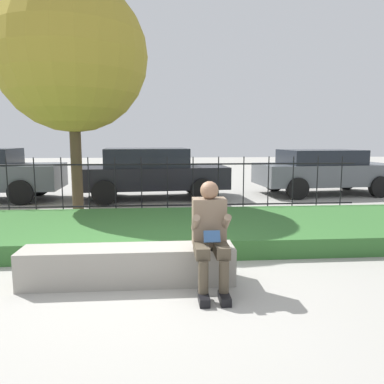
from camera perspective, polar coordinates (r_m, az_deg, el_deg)
ground_plane at (r=4.67m, az=-6.47°, el=-13.50°), size 60.00×60.00×0.00m
stone_bench at (r=4.62m, az=-9.61°, el=-11.23°), size 2.51×0.47×0.44m
person_seated_reader at (r=4.24m, az=2.79°, el=-6.12°), size 0.42×0.73×1.24m
grass_berm at (r=6.57m, az=-5.94°, el=-5.77°), size 10.98×2.67×0.29m
iron_fence at (r=8.18m, az=-5.73°, el=0.92°), size 8.98×0.03×1.33m
car_parked_center at (r=10.82m, az=-6.30°, el=3.06°), size 4.33×2.23×1.44m
car_parked_right at (r=12.29m, az=19.40°, el=3.12°), size 4.26×2.21×1.38m
tree_behind_fence at (r=9.10m, az=-17.86°, el=19.08°), size 3.32×3.32×5.17m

